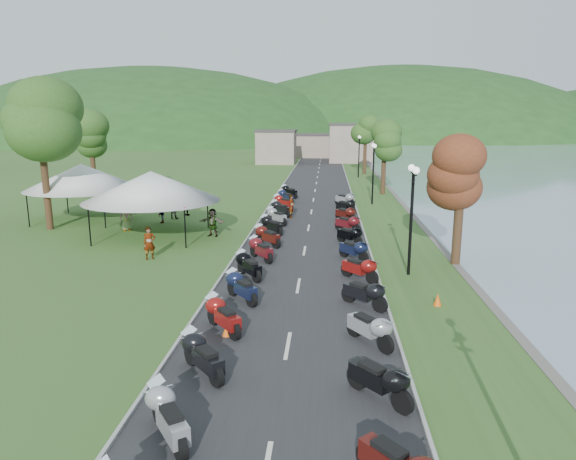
{
  "coord_description": "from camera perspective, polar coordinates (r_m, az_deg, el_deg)",
  "views": [
    {
      "loc": [
        1.16,
        -5.14,
        7.1
      ],
      "look_at": [
        -0.86,
        21.38,
        1.3
      ],
      "focal_mm": 32.0,
      "sensor_mm": 36.0,
      "label": 1
    }
  ],
  "objects": [
    {
      "name": "pedestrian_b",
      "position": [
        38.07,
        -12.55,
        1.26
      ],
      "size": [
        0.94,
        0.68,
        1.73
      ],
      "primitive_type": "imported",
      "rotation": [
        0.0,
        0.0,
        2.85
      ],
      "color": "slate",
      "rests_on": "ground"
    },
    {
      "name": "vendor_tent_side",
      "position": [
        39.14,
        -21.79,
        3.94
      ],
      "size": [
        5.26,
        5.26,
        4.0
      ],
      "primitive_type": null,
      "color": "silver",
      "rests_on": "ground"
    },
    {
      "name": "road",
      "position": [
        45.71,
        2.85,
        3.37
      ],
      "size": [
        7.0,
        120.0,
        0.02
      ],
      "primitive_type": "cube",
      "color": "#2A2A2C",
      "rests_on": "ground"
    },
    {
      "name": "tree_lakeside",
      "position": [
        26.18,
        18.57,
        3.7
      ],
      "size": [
        2.5,
        2.5,
        6.95
      ],
      "primitive_type": null,
      "color": "#396724",
      "rests_on": "ground"
    },
    {
      "name": "pedestrian_c",
      "position": [
        36.68,
        -13.86,
        0.78
      ],
      "size": [
        0.57,
        1.14,
        1.69
      ],
      "primitive_type": "imported",
      "rotation": [
        0.0,
        0.0,
        4.83
      ],
      "color": "slate",
      "rests_on": "ground"
    },
    {
      "name": "tree_park_left",
      "position": [
        36.35,
        -25.72,
        8.95
      ],
      "size": [
        4.13,
        4.13,
        11.47
      ],
      "primitive_type": null,
      "color": "#396724",
      "rests_on": "ground"
    },
    {
      "name": "pedestrian_a",
      "position": [
        27.42,
        -15.05,
        -3.14
      ],
      "size": [
        0.77,
        0.72,
        1.71
      ],
      "primitive_type": "imported",
      "rotation": [
        0.0,
        0.0,
        0.56
      ],
      "color": "slate",
      "rests_on": "ground"
    },
    {
      "name": "hills_backdrop",
      "position": [
        205.27,
        4.08,
        10.3
      ],
      "size": [
        360.0,
        120.0,
        76.0
      ],
      "primitive_type": null,
      "color": "#285621",
      "rests_on": "ground"
    },
    {
      "name": "moto_row_right",
      "position": [
        26.34,
        7.33,
        -2.2
      ],
      "size": [
        2.6,
        35.83,
        1.1
      ],
      "primitive_type": null,
      "color": "#331411",
      "rests_on": "ground"
    },
    {
      "name": "vendor_tent_main",
      "position": [
        32.29,
        -14.83,
        2.8
      ],
      "size": [
        5.5,
        5.5,
        4.0
      ],
      "primitive_type": null,
      "color": "silver",
      "rests_on": "ground"
    },
    {
      "name": "traffic_cone_near",
      "position": [
        17.48,
        -6.85,
        -10.96
      ],
      "size": [
        0.29,
        0.29,
        0.45
      ],
      "primitive_type": "cone",
      "color": "#F2590C",
      "rests_on": "ground"
    },
    {
      "name": "moto_row_left",
      "position": [
        26.15,
        -3.2,
        -2.23
      ],
      "size": [
        2.6,
        44.59,
        1.1
      ],
      "primitive_type": null,
      "color": "#331411",
      "rests_on": "ground"
    },
    {
      "name": "far_building",
      "position": [
        90.32,
        2.37,
        9.38
      ],
      "size": [
        18.0,
        16.0,
        5.0
      ],
      "primitive_type": "cube",
      "color": "gray",
      "rests_on": "ground"
    }
  ]
}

